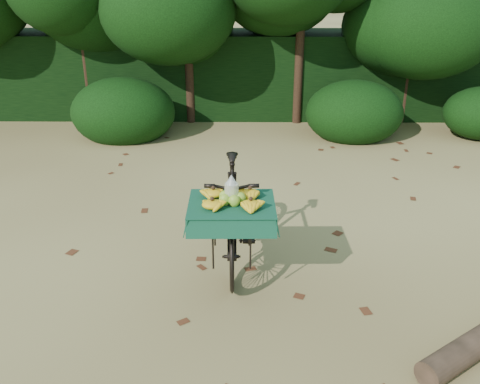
{
  "coord_description": "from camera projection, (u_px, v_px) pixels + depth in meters",
  "views": [
    {
      "loc": [
        -0.62,
        -5.38,
        3.02
      ],
      "look_at": [
        -0.67,
        -0.5,
        0.9
      ],
      "focal_mm": 38.0,
      "sensor_mm": 36.0,
      "label": 1
    }
  ],
  "objects": [
    {
      "name": "ground",
      "position": [
        296.0,
        244.0,
        6.13
      ],
      "size": [
        80.0,
        80.0,
        0.0
      ],
      "primitive_type": "plane",
      "color": "tan",
      "rests_on": "ground"
    },
    {
      "name": "vendor_bicycle",
      "position": [
        232.0,
        212.0,
        5.56
      ],
      "size": [
        0.85,
        1.94,
        1.17
      ],
      "rotation": [
        0.0,
        0.0,
        0.02
      ],
      "color": "black",
      "rests_on": "ground"
    },
    {
      "name": "hedge_backdrop",
      "position": [
        272.0,
        73.0,
        11.55
      ],
      "size": [
        26.0,
        1.8,
        1.8
      ],
      "primitive_type": "cube",
      "color": "black",
      "rests_on": "ground"
    },
    {
      "name": "tree_row",
      "position": [
        244.0,
        26.0,
        10.39
      ],
      "size": [
        14.5,
        2.0,
        4.0
      ],
      "primitive_type": null,
      "color": "black",
      "rests_on": "ground"
    },
    {
      "name": "bush_clumps",
      "position": [
        302.0,
        115.0,
        9.89
      ],
      "size": [
        8.8,
        1.7,
        0.9
      ],
      "primitive_type": null,
      "color": "black",
      "rests_on": "ground"
    },
    {
      "name": "leaf_litter",
      "position": [
        291.0,
        219.0,
        6.73
      ],
      "size": [
        7.0,
        7.3,
        0.01
      ],
      "primitive_type": null,
      "color": "#4E2714",
      "rests_on": "ground"
    }
  ]
}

